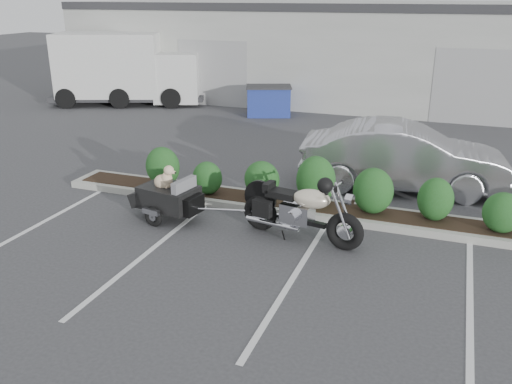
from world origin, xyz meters
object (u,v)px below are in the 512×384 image
(pet_trailer, at_px, (168,196))
(sedan, at_px, (404,157))
(motorcycle, at_px, (300,211))
(delivery_truck, at_px, (127,70))
(dumpster, at_px, (269,101))

(pet_trailer, distance_m, sedan, 5.53)
(motorcycle, distance_m, delivery_truck, 14.66)
(motorcycle, xyz_separation_m, delivery_truck, (-10.36, 10.35, 0.80))
(delivery_truck, bearing_deg, sedan, -50.63)
(delivery_truck, bearing_deg, motorcycle, -65.69)
(pet_trailer, height_order, sedan, sedan)
(pet_trailer, relative_size, dumpster, 1.01)
(pet_trailer, height_order, dumpster, pet_trailer)
(sedan, relative_size, delivery_truck, 0.72)
(pet_trailer, bearing_deg, motorcycle, 9.69)
(motorcycle, height_order, pet_trailer, motorcycle)
(motorcycle, xyz_separation_m, pet_trailer, (-2.78, 0.03, -0.07))
(motorcycle, height_order, delivery_truck, delivery_truck)
(dumpster, bearing_deg, sedan, -70.25)
(sedan, xyz_separation_m, delivery_truck, (-11.84, 6.81, 0.59))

